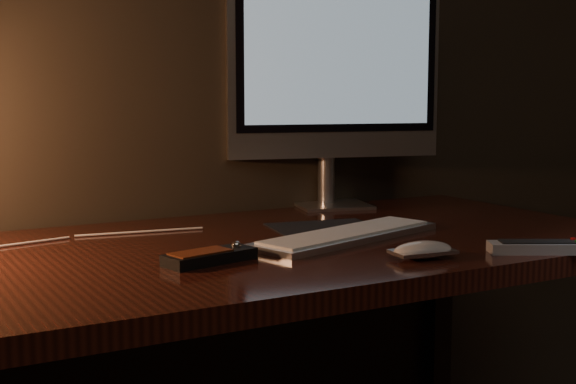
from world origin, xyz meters
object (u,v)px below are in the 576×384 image
media_remote (210,256)px  tv_remote (543,247)px  monitor (335,72)px  mouse (423,252)px  desk (230,301)px  keyboard (347,235)px

media_remote → tv_remote: size_ratio=0.89×
media_remote → tv_remote: 0.60m
monitor → media_remote: (-0.53, -0.44, -0.33)m
mouse → tv_remote: tv_remote is taller
desk → keyboard: keyboard is taller
monitor → mouse: (-0.19, -0.60, -0.33)m
keyboard → media_remote: size_ratio=2.55×
monitor → media_remote: size_ratio=3.27×
keyboard → media_remote: bearing=175.0°
mouse → keyboard: bearing=100.9°
monitor → mouse: monitor is taller
keyboard → media_remote: 0.33m
desk → keyboard: bearing=-30.2°
keyboard → media_remote: media_remote is taller
monitor → desk: bearing=-133.9°
desk → mouse: size_ratio=14.18×
tv_remote → keyboard: bearing=158.5°
tv_remote → monitor: bearing=121.6°
keyboard → mouse: 0.22m
monitor → tv_remote: (0.03, -0.66, -0.33)m
mouse → tv_remote: size_ratio=0.58×
desk → media_remote: bearing=-123.5°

